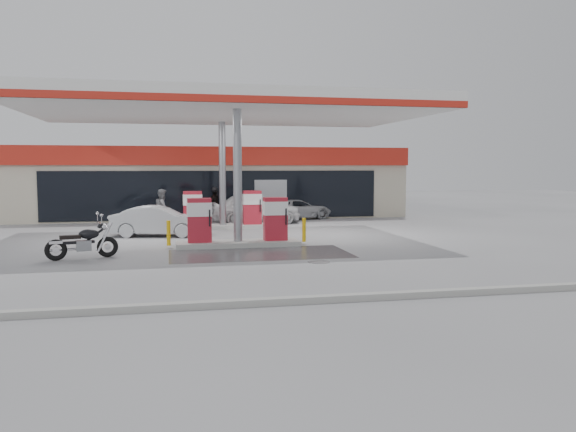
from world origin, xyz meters
name	(u,v)px	position (x,y,z in m)	size (l,w,h in m)	color
ground	(245,254)	(0.00, 0.00, 0.00)	(90.00, 90.00, 0.00)	gray
wet_patch	(260,254)	(0.50, 0.00, 0.00)	(6.00, 3.00, 0.00)	#4C4C4F
drain_cover	(319,262)	(2.00, -2.00, 0.00)	(0.70, 0.70, 0.01)	#38383A
kerb	(289,301)	(0.00, -7.00, 0.07)	(28.00, 0.25, 0.15)	gray
store_building	(211,182)	(0.01, 15.94, 2.01)	(22.00, 8.22, 4.00)	#BCB49D
canopy	(228,109)	(0.00, 5.00, 5.27)	(16.00, 10.02, 5.51)	silver
pump_island_near	(238,227)	(0.00, 2.00, 0.71)	(5.14, 1.30, 1.78)	#9E9E99
pump_island_far	(223,214)	(0.00, 8.00, 0.71)	(5.14, 1.30, 1.78)	#9E9E99
parked_motorcycle	(83,243)	(-5.14, 0.10, 0.51)	(2.18, 0.92, 1.14)	black
sedan_white	(255,208)	(1.89, 10.20, 0.79)	(1.86, 4.62, 1.57)	silver
attendant	(163,208)	(-2.78, 9.00, 0.93)	(0.90, 0.70, 1.86)	slate
hatchback_silver	(158,221)	(-2.93, 5.60, 0.64)	(1.36, 3.89, 1.28)	#ADB1B6
parked_car_left	(132,209)	(-4.50, 14.00, 0.58)	(1.62, 3.99, 1.16)	#470F15
parked_car_right	(297,209)	(4.50, 12.00, 0.55)	(1.84, 3.98, 1.11)	#ACAFB4
biker_walking	(215,205)	(-0.07, 11.80, 0.87)	(1.02, 0.43, 1.75)	black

